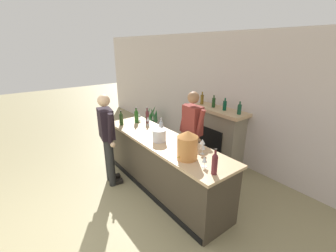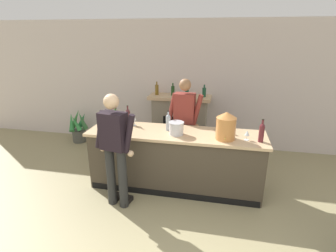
# 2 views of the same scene
# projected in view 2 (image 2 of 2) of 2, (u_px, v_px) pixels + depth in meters

# --- Properties ---
(wall_back_panel) EXTENTS (12.00, 0.07, 2.75)m
(wall_back_panel) POSITION_uv_depth(u_px,v_px,m) (199.00, 86.00, 5.73)
(wall_back_panel) COLOR beige
(wall_back_panel) RESTS_ON ground_plane
(bar_counter) EXTENTS (2.81, 0.75, 0.97)m
(bar_counter) POSITION_uv_depth(u_px,v_px,m) (175.00, 160.00, 4.30)
(bar_counter) COLOR #42392C
(bar_counter) RESTS_ON ground_plane
(fireplace_stone) EXTENTS (1.32, 0.52, 1.48)m
(fireplace_stone) POSITION_uv_depth(u_px,v_px,m) (180.00, 121.00, 5.82)
(fireplace_stone) COLOR gray
(fireplace_stone) RESTS_ON ground_plane
(potted_plant_corner) EXTENTS (0.50, 0.51, 0.79)m
(potted_plant_corner) POSITION_uv_depth(u_px,v_px,m) (78.00, 128.00, 6.20)
(potted_plant_corner) COLOR #4A4C44
(potted_plant_corner) RESTS_ON ground_plane
(person_customer) EXTENTS (0.65, 0.36, 1.71)m
(person_customer) POSITION_uv_depth(u_px,v_px,m) (115.00, 147.00, 3.67)
(person_customer) COLOR #282929
(person_customer) RESTS_ON ground_plane
(person_bartender) EXTENTS (0.66, 0.32, 1.72)m
(person_bartender) POSITION_uv_depth(u_px,v_px,m) (184.00, 121.00, 4.72)
(person_bartender) COLOR #1F2629
(person_bartender) RESTS_ON ground_plane
(copper_dispenser) EXTENTS (0.29, 0.33, 0.42)m
(copper_dispenser) POSITION_uv_depth(u_px,v_px,m) (226.00, 126.00, 3.80)
(copper_dispenser) COLOR #C37D3F
(copper_dispenser) RESTS_ON bar_counter
(ice_bucket_steel) EXTENTS (0.24, 0.24, 0.20)m
(ice_bucket_steel) POSITION_uv_depth(u_px,v_px,m) (176.00, 128.00, 4.02)
(ice_bucket_steel) COLOR silver
(ice_bucket_steel) RESTS_ON bar_counter
(wine_bottle_cabernet_heavy) EXTENTS (0.08, 0.08, 0.33)m
(wine_bottle_cabernet_heavy) POSITION_uv_depth(u_px,v_px,m) (168.00, 122.00, 4.17)
(wine_bottle_cabernet_heavy) COLOR #9DA7B1
(wine_bottle_cabernet_heavy) RESTS_ON bar_counter
(wine_bottle_merlot_tall) EXTENTS (0.08, 0.08, 0.32)m
(wine_bottle_merlot_tall) POSITION_uv_depth(u_px,v_px,m) (116.00, 118.00, 4.36)
(wine_bottle_merlot_tall) COLOR #22571C
(wine_bottle_merlot_tall) RESTS_ON bar_counter
(wine_bottle_burgundy_dark) EXTENTS (0.08, 0.08, 0.30)m
(wine_bottle_burgundy_dark) POSITION_uv_depth(u_px,v_px,m) (105.00, 124.00, 4.08)
(wine_bottle_burgundy_dark) COLOR #243F19
(wine_bottle_burgundy_dark) RESTS_ON bar_counter
(wine_bottle_rose_blush) EXTENTS (0.07, 0.07, 0.34)m
(wine_bottle_rose_blush) POSITION_uv_depth(u_px,v_px,m) (262.00, 132.00, 3.72)
(wine_bottle_rose_blush) COLOR #5B2127
(wine_bottle_rose_blush) RESTS_ON bar_counter
(wine_bottle_chardonnay_pale) EXTENTS (0.07, 0.07, 0.33)m
(wine_bottle_chardonnay_pale) POSITION_uv_depth(u_px,v_px,m) (128.00, 116.00, 4.49)
(wine_bottle_chardonnay_pale) COLOR #532529
(wine_bottle_chardonnay_pale) RESTS_ON bar_counter
(wine_glass_back_row) EXTENTS (0.09, 0.09, 0.16)m
(wine_glass_back_row) POSITION_uv_depth(u_px,v_px,m) (220.00, 123.00, 4.20)
(wine_glass_back_row) COLOR silver
(wine_glass_back_row) RESTS_ON bar_counter
(wine_glass_by_dispenser) EXTENTS (0.07, 0.07, 0.15)m
(wine_glass_by_dispenser) POSITION_uv_depth(u_px,v_px,m) (247.00, 134.00, 3.80)
(wine_glass_by_dispenser) COLOR silver
(wine_glass_by_dispenser) RESTS_ON bar_counter
(wine_glass_front_left) EXTENTS (0.08, 0.08, 0.17)m
(wine_glass_front_left) POSITION_uv_depth(u_px,v_px,m) (114.00, 117.00, 4.48)
(wine_glass_front_left) COLOR silver
(wine_glass_front_left) RESTS_ON bar_counter
(wine_glass_mid_counter) EXTENTS (0.07, 0.07, 0.18)m
(wine_glass_mid_counter) POSITION_uv_depth(u_px,v_px,m) (134.00, 118.00, 4.41)
(wine_glass_mid_counter) COLOR silver
(wine_glass_mid_counter) RESTS_ON bar_counter
(wine_glass_front_right) EXTENTS (0.08, 0.08, 0.18)m
(wine_glass_front_right) POSITION_uv_depth(u_px,v_px,m) (228.00, 125.00, 4.07)
(wine_glass_front_right) COLOR silver
(wine_glass_front_right) RESTS_ON bar_counter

